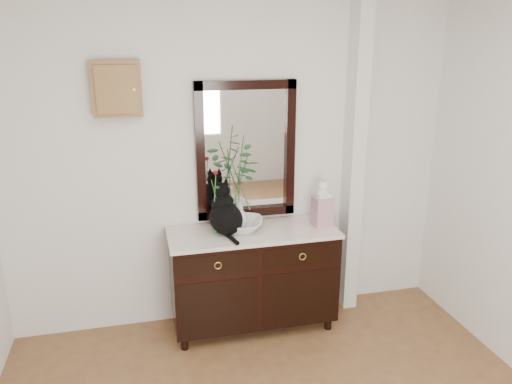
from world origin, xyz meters
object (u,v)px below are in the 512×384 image
object	(u,v)px
sideboard	(253,274)
lotus_bowl	(240,225)
cat	(226,209)
ginger_jar	(322,203)

from	to	relation	value
sideboard	lotus_bowl	bearing A→B (deg)	159.33
cat	lotus_bowl	world-z (taller)	cat
ginger_jar	lotus_bowl	bearing A→B (deg)	176.57
sideboard	cat	world-z (taller)	cat
lotus_bowl	ginger_jar	xyz separation A→B (m)	(0.67, -0.04, 0.14)
ginger_jar	cat	bearing A→B (deg)	179.44
cat	lotus_bowl	xyz separation A→B (m)	(0.11, 0.03, -0.15)
lotus_bowl	sideboard	bearing A→B (deg)	-20.67
ginger_jar	sideboard	bearing A→B (deg)	179.74
sideboard	lotus_bowl	distance (m)	0.43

